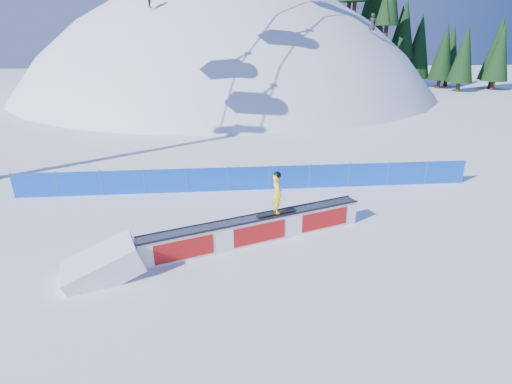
{
  "coord_description": "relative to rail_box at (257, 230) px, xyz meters",
  "views": [
    {
      "loc": [
        -1.35,
        -13.73,
        7.21
      ],
      "look_at": [
        0.01,
        0.91,
        1.32
      ],
      "focal_mm": 28.0,
      "sensor_mm": 36.0,
      "label": 1
    }
  ],
  "objects": [
    {
      "name": "treeline",
      "position": [
        24.15,
        42.81,
        9.08
      ],
      "size": [
        26.17,
        11.42,
        21.21
      ],
      "color": "#321F14",
      "rests_on": "ground"
    },
    {
      "name": "snowboarder",
      "position": [
        0.76,
        0.27,
        1.31
      ],
      "size": [
        1.54,
        0.77,
        1.61
      ],
      "rotation": [
        0.0,
        0.0,
        1.78
      ],
      "color": "black",
      "rests_on": "rail_box"
    },
    {
      "name": "snow_ramp",
      "position": [
        -5.05,
        -1.76,
        -0.51
      ],
      "size": [
        2.85,
        2.28,
        1.55
      ],
      "primitive_type": null,
      "rotation": [
        0.0,
        -0.31,
        0.33
      ],
      "color": "white",
      "rests_on": "ground"
    },
    {
      "name": "snow_hill",
      "position": [
        0.12,
        42.75,
        -18.51
      ],
      "size": [
        64.0,
        64.0,
        64.0
      ],
      "color": "white",
      "rests_on": "ground"
    },
    {
      "name": "rail_box",
      "position": [
        0.0,
        0.0,
        0.0
      ],
      "size": [
        8.28,
        3.38,
        1.03
      ],
      "rotation": [
        0.0,
        0.0,
        0.33
      ],
      "color": "white",
      "rests_on": "ground"
    },
    {
      "name": "safety_fence",
      "position": [
        0.12,
        5.25,
        0.1
      ],
      "size": [
        22.05,
        0.05,
        1.3
      ],
      "color": "blue",
      "rests_on": "ground"
    },
    {
      "name": "ground",
      "position": [
        0.12,
        0.75,
        -0.51
      ],
      "size": [
        160.0,
        160.0,
        0.0
      ],
      "primitive_type": "plane",
      "color": "white",
      "rests_on": "ground"
    }
  ]
}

